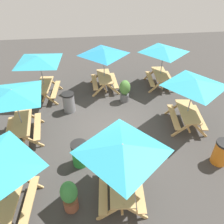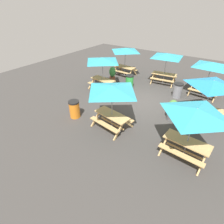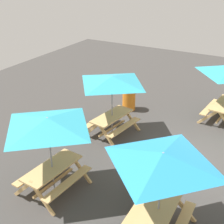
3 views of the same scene
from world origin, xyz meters
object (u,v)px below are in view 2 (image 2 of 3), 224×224
object	(u,v)px
picnic_table_1	(102,62)
picnic_table_4	(125,52)
trash_bin_gray	(178,90)
potted_plant_1	(112,74)
picnic_table_2	(112,92)
trash_bin_green	(129,82)
picnic_table_3	(211,67)
picnic_table_5	(195,116)
picnic_table_6	(167,58)
trash_bin_orange	(74,109)
potted_plant_0	(172,109)
picnic_table_0	(212,86)

from	to	relation	value
picnic_table_1	picnic_table_4	world-z (taller)	same
picnic_table_4	trash_bin_gray	xyz separation A→B (m)	(5.02, -1.53, -1.49)
potted_plant_1	picnic_table_1	bearing A→B (deg)	-81.10
picnic_table_2	trash_bin_green	distance (m)	5.18
picnic_table_3	picnic_table_4	size ratio (longest dim) A/B	1.21
trash_bin_gray	picnic_table_3	bearing A→B (deg)	42.27
picnic_table_4	trash_bin_green	size ratio (longest dim) A/B	2.38
picnic_table_3	picnic_table_5	world-z (taller)	same
picnic_table_4	picnic_table_6	size ratio (longest dim) A/B	0.83
picnic_table_4	picnic_table_3	bearing A→B (deg)	1.23
picnic_table_3	trash_bin_green	world-z (taller)	picnic_table_3
picnic_table_4	potted_plant_1	xyz separation A→B (m)	(-0.08, -1.75, -1.36)
picnic_table_2	picnic_table_5	xyz separation A→B (m)	(3.60, 0.11, 0.00)
picnic_table_2	trash_bin_green	size ratio (longest dim) A/B	2.38
picnic_table_2	picnic_table_4	bearing A→B (deg)	124.37
potted_plant_1	picnic_table_4	bearing A→B (deg)	87.43
picnic_table_4	trash_bin_green	bearing A→B (deg)	-47.76
picnic_table_2	trash_bin_orange	bearing A→B (deg)	-161.62
picnic_table_5	potted_plant_0	size ratio (longest dim) A/B	1.97
picnic_table_2	trash_bin_green	xyz separation A→B (m)	(-1.66, 4.67, -1.49)
trash_bin_green	potted_plant_0	bearing A→B (deg)	-30.40
trash_bin_orange	potted_plant_1	world-z (taller)	potted_plant_1
picnic_table_2	potted_plant_0	world-z (taller)	picnic_table_2
picnic_table_3	potted_plant_1	distance (m)	6.83
picnic_table_3	potted_plant_0	xyz separation A→B (m)	(-0.88, -4.10, -1.34)
picnic_table_2	picnic_table_6	size ratio (longest dim) A/B	0.83
picnic_table_1	picnic_table_6	world-z (taller)	same
potted_plant_1	potted_plant_0	bearing A→B (deg)	-24.66
picnic_table_6	potted_plant_1	world-z (taller)	picnic_table_6
trash_bin_green	potted_plant_0	xyz separation A→B (m)	(3.92, -2.30, 0.15)
picnic_table_6	potted_plant_0	size ratio (longest dim) A/B	2.37
picnic_table_3	potted_plant_0	world-z (taller)	picnic_table_3
trash_bin_green	trash_bin_gray	size ratio (longest dim) A/B	1.00
picnic_table_0	potted_plant_1	distance (m)	7.38
picnic_table_0	picnic_table_5	bearing A→B (deg)	-92.67
picnic_table_1	potted_plant_0	size ratio (longest dim) A/B	1.97
picnic_table_1	trash_bin_gray	size ratio (longest dim) A/B	2.38
trash_bin_gray	potted_plant_1	world-z (taller)	potted_plant_1
picnic_table_0	trash_bin_orange	bearing A→B (deg)	-149.38
trash_bin_gray	potted_plant_1	xyz separation A→B (m)	(-5.09, -0.22, 0.14)
potted_plant_0	picnic_table_4	bearing A→B (deg)	142.06
picnic_table_3	picnic_table_6	world-z (taller)	same
trash_bin_gray	potted_plant_1	distance (m)	5.10
potted_plant_0	picnic_table_1	bearing A→B (deg)	169.14
picnic_table_2	trash_bin_orange	size ratio (longest dim) A/B	2.38
picnic_table_5	potted_plant_1	xyz separation A→B (m)	(-6.99, 4.85, -1.36)
picnic_table_0	trash_bin_orange	world-z (taller)	picnic_table_0
picnic_table_3	potted_plant_1	world-z (taller)	picnic_table_3
picnic_table_3	potted_plant_0	distance (m)	4.40
picnic_table_0	potted_plant_0	size ratio (longest dim) A/B	1.97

